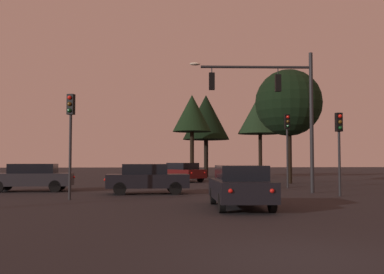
{
  "coord_description": "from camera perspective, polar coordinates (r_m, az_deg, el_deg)",
  "views": [
    {
      "loc": [
        -2.67,
        -7.66,
        1.68
      ],
      "look_at": [
        -0.2,
        18.11,
        3.04
      ],
      "focal_mm": 42.45,
      "sensor_mm": 36.0,
      "label": 1
    }
  ],
  "objects": [
    {
      "name": "ground_plane",
      "position": [
        32.32,
        -0.74,
        -5.99
      ],
      "size": [
        168.0,
        168.0,
        0.0
      ],
      "primitive_type": "plane",
      "color": "black",
      "rests_on": "ground"
    },
    {
      "name": "traffic_signal_mast_arm",
      "position": [
        24.35,
        10.72,
        4.8
      ],
      "size": [
        6.5,
        0.69,
        7.4
      ],
      "color": "#232326",
      "rests_on": "ground"
    },
    {
      "name": "traffic_light_corner_left",
      "position": [
        28.8,
        11.89,
        0.13
      ],
      "size": [
        0.31,
        0.36,
        4.57
      ],
      "color": "#232326",
      "rests_on": "ground"
    },
    {
      "name": "traffic_light_corner_right",
      "position": [
        20.45,
        -15.03,
        1.47
      ],
      "size": [
        0.36,
        0.38,
        4.6
      ],
      "color": "#232326",
      "rests_on": "ground"
    },
    {
      "name": "traffic_light_median",
      "position": [
        22.79,
        18.01,
        0.04
      ],
      "size": [
        0.32,
        0.36,
        3.98
      ],
      "color": "#232326",
      "rests_on": "ground"
    },
    {
      "name": "car_nearside_lane",
      "position": [
        16.31,
        6.07,
        -6.11
      ],
      "size": [
        2.05,
        4.62,
        1.52
      ],
      "color": "black",
      "rests_on": "ground"
    },
    {
      "name": "car_crossing_left",
      "position": [
        23.24,
        -5.72,
        -5.19
      ],
      "size": [
        4.25,
        1.86,
        1.52
      ],
      "color": "black",
      "rests_on": "ground"
    },
    {
      "name": "car_crossing_right",
      "position": [
        26.53,
        -19.57,
        -4.75
      ],
      "size": [
        4.58,
        1.78,
        1.52
      ],
      "color": "#232328",
      "rests_on": "ground"
    },
    {
      "name": "car_far_lane",
      "position": [
        36.38,
        -1.31,
        -4.4
      ],
      "size": [
        3.86,
        4.42,
        1.52
      ],
      "color": "#4C0F0F",
      "rests_on": "ground"
    },
    {
      "name": "tree_behind_sign",
      "position": [
        45.7,
        8.54,
        2.88
      ],
      "size": [
        4.45,
        4.45,
        8.38
      ],
      "color": "black",
      "rests_on": "ground"
    },
    {
      "name": "tree_left_far",
      "position": [
        42.27,
        -0.0,
        2.94
      ],
      "size": [
        3.6,
        3.6,
        7.84
      ],
      "color": "black",
      "rests_on": "ground"
    },
    {
      "name": "tree_center_horizon",
      "position": [
        47.58,
        1.77,
        2.46
      ],
      "size": [
        4.87,
        4.87,
        8.6
      ],
      "color": "black",
      "rests_on": "ground"
    },
    {
      "name": "tree_right_cluster",
      "position": [
        34.76,
        12.05,
        4.21
      ],
      "size": [
        4.98,
        4.98,
        8.52
      ],
      "color": "black",
      "rests_on": "ground"
    }
  ]
}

